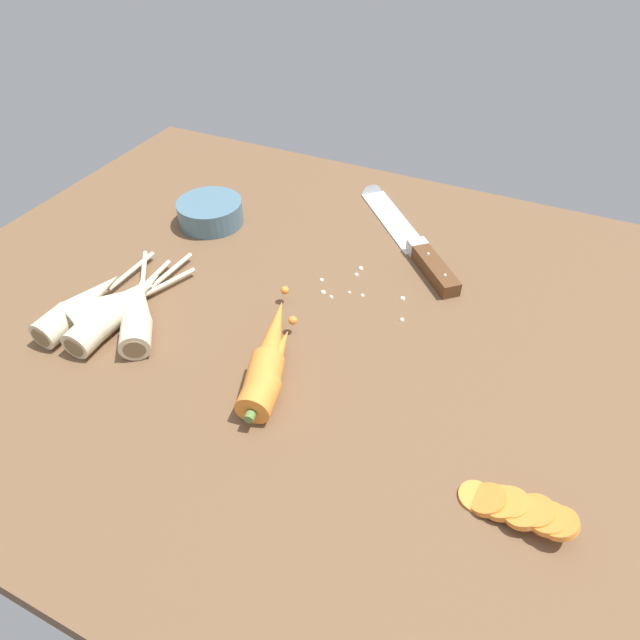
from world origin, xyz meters
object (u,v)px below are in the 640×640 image
(carrot_slice_stack, at_px, (516,508))
(prep_bowl, at_px, (210,212))
(parsnip_front, at_px, (115,304))
(parsnip_back, at_px, (138,312))
(parsnip_mid_right, at_px, (126,302))
(chefs_knife, at_px, (402,230))
(parsnip_outer, at_px, (82,305))
(parsnip_mid_left, at_px, (108,314))
(whole_carrot, at_px, (271,348))
(whole_carrot_second, at_px, (270,372))

(carrot_slice_stack, relative_size, prep_bowl, 1.02)
(parsnip_front, relative_size, parsnip_back, 0.95)
(parsnip_mid_right, bearing_deg, carrot_slice_stack, -8.27)
(chefs_knife, bearing_deg, parsnip_mid_right, -128.45)
(parsnip_outer, height_order, carrot_slice_stack, parsnip_outer)
(parsnip_front, relative_size, parsnip_mid_right, 0.89)
(parsnip_front, distance_m, parsnip_mid_left, 0.02)
(parsnip_outer, height_order, prep_bowl, same)
(parsnip_mid_left, bearing_deg, whole_carrot, 8.85)
(chefs_knife, xyz_separation_m, parsnip_mid_left, (-0.29, -0.39, 0.01))
(chefs_knife, distance_m, carrot_slice_stack, 0.51)
(parsnip_mid_right, distance_m, parsnip_outer, 0.06)
(whole_carrot_second, height_order, parsnip_front, whole_carrot_second)
(parsnip_outer, bearing_deg, carrot_slice_stack, -4.59)
(parsnip_mid_right, bearing_deg, parsnip_front, -136.93)
(chefs_knife, distance_m, parsnip_mid_right, 0.45)
(whole_carrot_second, distance_m, carrot_slice_stack, 0.31)
(chefs_knife, height_order, carrot_slice_stack, carrot_slice_stack)
(carrot_slice_stack, bearing_deg, prep_bowl, 150.17)
(whole_carrot_second, distance_m, parsnip_back, 0.22)
(chefs_knife, bearing_deg, parsnip_outer, -130.79)
(parsnip_mid_left, xyz_separation_m, carrot_slice_stack, (0.55, -0.05, -0.01))
(parsnip_mid_right, xyz_separation_m, parsnip_outer, (-0.05, -0.03, -0.00))
(parsnip_mid_right, bearing_deg, parsnip_mid_left, -99.00)
(whole_carrot, xyz_separation_m, parsnip_mid_left, (-0.23, -0.04, -0.00))
(parsnip_front, bearing_deg, parsnip_outer, -152.71)
(carrot_slice_stack, distance_m, prep_bowl, 0.66)
(whole_carrot, distance_m, parsnip_back, 0.20)
(parsnip_mid_right, bearing_deg, prep_bowl, 96.30)
(whole_carrot, bearing_deg, parsnip_back, -175.82)
(parsnip_outer, bearing_deg, parsnip_back, 15.61)
(chefs_knife, bearing_deg, parsnip_front, -128.73)
(prep_bowl, bearing_deg, whole_carrot_second, -45.94)
(parsnip_front, distance_m, parsnip_mid_right, 0.02)
(prep_bowl, bearing_deg, parsnip_front, -86.45)
(chefs_knife, bearing_deg, whole_carrot_second, -95.68)
(parsnip_mid_left, relative_size, prep_bowl, 1.94)
(parsnip_back, bearing_deg, whole_carrot, 4.18)
(whole_carrot_second, distance_m, parsnip_front, 0.26)
(chefs_knife, bearing_deg, parsnip_back, -124.91)
(whole_carrot, height_order, parsnip_mid_left, whole_carrot)
(chefs_knife, xyz_separation_m, prep_bowl, (-0.31, -0.11, 0.01))
(whole_carrot_second, bearing_deg, carrot_slice_stack, -9.09)
(chefs_knife, relative_size, prep_bowl, 2.54)
(chefs_knife, relative_size, whole_carrot_second, 1.61)
(parsnip_mid_right, height_order, parsnip_back, same)
(parsnip_front, bearing_deg, chefs_knife, 51.27)
(whole_carrot, relative_size, carrot_slice_stack, 1.78)
(parsnip_front, bearing_deg, whole_carrot, 3.83)
(parsnip_front, distance_m, parsnip_back, 0.04)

